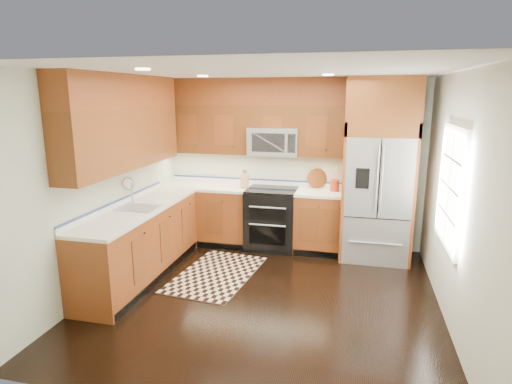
% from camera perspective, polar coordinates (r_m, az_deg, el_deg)
% --- Properties ---
extents(ground, '(4.00, 4.00, 0.00)m').
position_cam_1_polar(ground, '(5.26, 1.11, -13.78)').
color(ground, black).
rests_on(ground, ground).
extents(wall_back, '(4.00, 0.02, 2.60)m').
position_cam_1_polar(wall_back, '(6.75, 4.80, 3.83)').
color(wall_back, beige).
rests_on(wall_back, ground).
extents(wall_left, '(0.02, 4.00, 2.60)m').
position_cam_1_polar(wall_left, '(5.58, -19.31, 1.21)').
color(wall_left, beige).
rests_on(wall_left, ground).
extents(wall_right, '(0.02, 4.00, 2.60)m').
position_cam_1_polar(wall_right, '(4.82, 25.10, -1.08)').
color(wall_right, beige).
rests_on(wall_right, ground).
extents(window, '(0.04, 1.10, 1.30)m').
position_cam_1_polar(window, '(4.99, 24.51, 0.60)').
color(window, white).
rests_on(window, ground).
extents(base_cabinets, '(2.85, 3.00, 0.90)m').
position_cam_1_polar(base_cabinets, '(6.23, -8.25, -5.11)').
color(base_cabinets, brown).
rests_on(base_cabinets, ground).
extents(countertop, '(2.86, 3.01, 0.04)m').
position_cam_1_polar(countertop, '(6.15, -6.77, -0.73)').
color(countertop, white).
rests_on(countertop, base_cabinets).
extents(upper_cabinets, '(2.85, 3.00, 1.15)m').
position_cam_1_polar(upper_cabinets, '(6.08, -7.36, 9.64)').
color(upper_cabinets, brown).
rests_on(upper_cabinets, ground).
extents(range, '(0.76, 0.67, 0.95)m').
position_cam_1_polar(range, '(6.66, 2.10, -3.60)').
color(range, black).
rests_on(range, ground).
extents(microwave, '(0.76, 0.40, 0.42)m').
position_cam_1_polar(microwave, '(6.55, 2.40, 6.76)').
color(microwave, '#B2B2B7').
rests_on(microwave, ground).
extents(refrigerator, '(0.98, 0.75, 2.60)m').
position_cam_1_polar(refrigerator, '(6.32, 16.02, 2.77)').
color(refrigerator, '#B2B2B7').
rests_on(refrigerator, ground).
extents(sink_faucet, '(0.54, 0.44, 0.37)m').
position_cam_1_polar(sink_faucet, '(5.71, -15.62, -1.46)').
color(sink_faucet, '#B2B2B7').
rests_on(sink_faucet, countertop).
extents(rug, '(1.08, 1.62, 0.01)m').
position_cam_1_polar(rug, '(5.87, -5.29, -10.83)').
color(rug, black).
rests_on(rug, ground).
extents(knife_block, '(0.10, 0.14, 0.28)m').
position_cam_1_polar(knife_block, '(6.65, -1.52, 1.56)').
color(knife_block, tan).
rests_on(knife_block, countertop).
extents(utensil_crock, '(0.17, 0.17, 0.38)m').
position_cam_1_polar(utensil_crock, '(6.50, 10.46, 1.23)').
color(utensil_crock, '#A12C13').
rests_on(utensil_crock, countertop).
extents(cutting_board, '(0.41, 0.41, 0.02)m').
position_cam_1_polar(cutting_board, '(6.71, 8.09, 0.64)').
color(cutting_board, brown).
rests_on(cutting_board, countertop).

